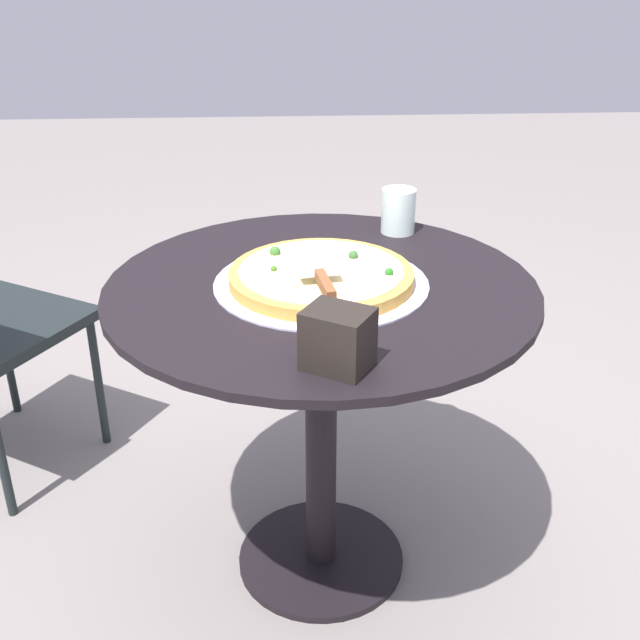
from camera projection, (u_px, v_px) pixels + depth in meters
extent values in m
plane|color=slate|center=(321.00, 560.00, 1.91)|extent=(10.00, 10.00, 0.00)
cylinder|color=black|center=(321.00, 288.00, 1.59)|extent=(0.87, 0.87, 0.02)
cylinder|color=black|center=(321.00, 435.00, 1.75)|extent=(0.07, 0.07, 0.70)
cylinder|color=black|center=(321.00, 557.00, 1.91)|extent=(0.39, 0.39, 0.02)
cylinder|color=silver|center=(320.00, 283.00, 1.58)|extent=(0.43, 0.43, 0.00)
cylinder|color=gold|center=(320.00, 277.00, 1.58)|extent=(0.37, 0.37, 0.03)
cylinder|color=beige|center=(320.00, 270.00, 1.57)|extent=(0.33, 0.33, 0.00)
sphere|color=#336331|center=(353.00, 255.00, 1.62)|extent=(0.02, 0.02, 0.02)
sphere|color=#E8ECCB|center=(293.00, 286.00, 1.49)|extent=(0.02, 0.02, 0.02)
sphere|color=white|center=(328.00, 290.00, 1.47)|extent=(0.02, 0.02, 0.02)
sphere|color=silver|center=(328.00, 270.00, 1.55)|extent=(0.02, 0.02, 0.02)
sphere|color=#3A6D2D|center=(275.00, 251.00, 1.64)|extent=(0.02, 0.02, 0.02)
sphere|color=#276B24|center=(389.00, 272.00, 1.55)|extent=(0.02, 0.02, 0.02)
sphere|color=#396A1E|center=(274.00, 268.00, 1.57)|extent=(0.01, 0.01, 0.01)
sphere|color=silver|center=(303.00, 268.00, 1.57)|extent=(0.01, 0.01, 0.01)
cube|color=silver|center=(316.00, 266.00, 1.54)|extent=(0.11, 0.09, 0.00)
cube|color=brown|center=(327.00, 284.00, 1.44)|extent=(0.11, 0.03, 0.02)
cylinder|color=silver|center=(398.00, 211.00, 1.83)|extent=(0.08, 0.08, 0.10)
cube|color=black|center=(338.00, 339.00, 1.26)|extent=(0.12, 0.13, 0.10)
cylinder|color=black|center=(6.00, 354.00, 2.41)|extent=(0.02, 0.02, 0.41)
cylinder|color=black|center=(98.00, 382.00, 2.26)|extent=(0.02, 0.02, 0.41)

